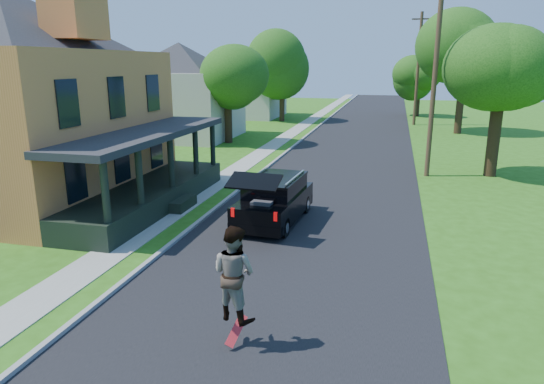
% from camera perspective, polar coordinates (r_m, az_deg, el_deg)
% --- Properties ---
extents(ground, '(140.00, 140.00, 0.00)m').
position_cam_1_polar(ground, '(12.95, 0.66, -11.28)').
color(ground, '#2C5C12').
rests_on(ground, ground).
extents(street, '(8.00, 120.00, 0.02)m').
position_cam_1_polar(street, '(31.93, 9.10, 4.47)').
color(street, black).
rests_on(street, ground).
extents(curb, '(0.15, 120.00, 0.12)m').
position_cam_1_polar(curb, '(32.52, 1.96, 4.84)').
color(curb, gray).
rests_on(curb, ground).
extents(sidewalk, '(1.30, 120.00, 0.03)m').
position_cam_1_polar(sidewalk, '(32.88, -0.69, 4.96)').
color(sidewalk, gray).
rests_on(sidewalk, ground).
extents(front_walk, '(6.50, 1.20, 0.03)m').
position_cam_1_polar(front_walk, '(21.92, -20.28, -1.11)').
color(front_walk, gray).
rests_on(front_walk, ground).
extents(main_house, '(15.56, 15.56, 10.10)m').
position_cam_1_polar(main_house, '(23.23, -28.30, 11.26)').
color(main_house, '#E48142').
rests_on(main_house, ground).
extents(neighbor_house_mid, '(12.78, 12.78, 8.30)m').
position_cam_1_polar(neighbor_house_mid, '(38.86, -10.75, 12.47)').
color(neighbor_house_mid, beige).
rests_on(neighbor_house_mid, ground).
extents(neighbor_house_far, '(12.78, 12.78, 8.30)m').
position_cam_1_polar(neighbor_house_far, '(53.81, -3.47, 13.33)').
color(neighbor_house_far, beige).
rests_on(neighbor_house_far, ground).
extents(black_suv, '(2.14, 4.92, 2.24)m').
position_cam_1_polar(black_suv, '(17.77, 0.27, -0.92)').
color(black_suv, black).
rests_on(black_suv, ground).
extents(skateboarder, '(1.18, 1.06, 2.00)m').
position_cam_1_polar(skateboarder, '(9.97, -4.50, -9.47)').
color(skateboarder, black).
rests_on(skateboarder, ground).
extents(skateboard, '(0.34, 0.58, 0.54)m').
position_cam_1_polar(skateboard, '(10.49, -4.22, -16.03)').
color(skateboard, red).
rests_on(skateboard, ground).
extents(tree_left_mid, '(5.12, 5.08, 7.86)m').
position_cam_1_polar(tree_left_mid, '(35.77, -5.34, 14.29)').
color(tree_left_mid, black).
rests_on(tree_left_mid, ground).
extents(tree_left_far, '(6.27, 6.12, 8.90)m').
position_cam_1_polar(tree_left_far, '(49.21, 1.17, 15.03)').
color(tree_left_far, black).
rests_on(tree_left_far, ground).
extents(tree_right_near, '(5.25, 5.07, 8.26)m').
position_cam_1_polar(tree_right_near, '(27.24, 25.36, 13.26)').
color(tree_right_near, black).
rests_on(tree_right_near, ground).
extents(tree_right_mid, '(8.63, 8.45, 10.75)m').
position_cam_1_polar(tree_right_mid, '(43.23, 21.77, 15.73)').
color(tree_right_mid, black).
rests_on(tree_right_mid, ground).
extents(tree_right_far, '(5.49, 5.13, 6.92)m').
position_cam_1_polar(tree_right_far, '(56.16, 16.91, 13.12)').
color(tree_right_far, black).
rests_on(tree_right_far, ground).
extents(utility_pole_near, '(1.53, 0.25, 9.54)m').
position_cam_1_polar(utility_pole_near, '(25.98, 18.57, 12.43)').
color(utility_pole_near, '#4B2F22').
rests_on(utility_pole_near, ground).
extents(utility_pole_far, '(1.72, 0.28, 10.16)m').
position_cam_1_polar(utility_pole_far, '(48.07, 16.80, 13.79)').
color(utility_pole_far, '#4B2F22').
rests_on(utility_pole_far, ground).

